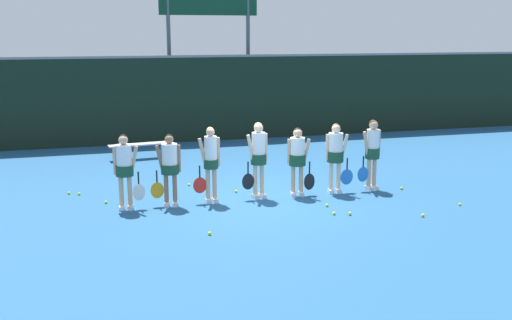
# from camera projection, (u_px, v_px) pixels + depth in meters

# --- Properties ---
(ground_plane) EXTENTS (140.00, 140.00, 0.00)m
(ground_plane) POSITION_uv_depth(u_px,v_px,m) (258.00, 198.00, 13.86)
(ground_plane) COLOR #235684
(fence_windscreen) EXTENTS (60.00, 0.08, 2.99)m
(fence_windscreen) POSITION_uv_depth(u_px,v_px,m) (197.00, 98.00, 20.72)
(fence_windscreen) COLOR black
(fence_windscreen) RESTS_ON ground_plane
(scoreboard) EXTENTS (3.55, 0.15, 5.63)m
(scoreboard) POSITION_uv_depth(u_px,v_px,m) (209.00, 14.00, 21.38)
(scoreboard) COLOR #515156
(scoreboard) RESTS_ON ground_plane
(bench_courtside) EXTENTS (1.81, 0.58, 0.46)m
(bench_courtside) POSITION_uv_depth(u_px,v_px,m) (138.00, 146.00, 18.06)
(bench_courtside) COLOR #B2B2B7
(bench_courtside) RESTS_ON ground_plane
(player_0) EXTENTS (0.64, 0.38, 1.64)m
(player_0) POSITION_uv_depth(u_px,v_px,m) (125.00, 166.00, 12.79)
(player_0) COLOR tan
(player_0) RESTS_ON ground_plane
(player_1) EXTENTS (0.67, 0.39, 1.60)m
(player_1) POSITION_uv_depth(u_px,v_px,m) (170.00, 164.00, 13.05)
(player_1) COLOR #8C664C
(player_1) RESTS_ON ground_plane
(player_2) EXTENTS (0.62, 0.32, 1.72)m
(player_2) POSITION_uv_depth(u_px,v_px,m) (210.00, 159.00, 13.32)
(player_2) COLOR tan
(player_2) RESTS_ON ground_plane
(player_3) EXTENTS (0.63, 0.36, 1.76)m
(player_3) POSITION_uv_depth(u_px,v_px,m) (258.00, 154.00, 13.66)
(player_3) COLOR beige
(player_3) RESTS_ON ground_plane
(player_4) EXTENTS (0.65, 0.39, 1.61)m
(player_4) POSITION_uv_depth(u_px,v_px,m) (298.00, 156.00, 13.90)
(player_4) COLOR tan
(player_4) RESTS_ON ground_plane
(player_5) EXTENTS (0.68, 0.39, 1.67)m
(player_5) POSITION_uv_depth(u_px,v_px,m) (336.00, 152.00, 14.13)
(player_5) COLOR beige
(player_5) RESTS_ON ground_plane
(player_6) EXTENTS (0.62, 0.35, 1.72)m
(player_6) POSITION_uv_depth(u_px,v_px,m) (372.00, 149.00, 14.40)
(player_6) COLOR tan
(player_6) RESTS_ON ground_plane
(tennis_ball_0) EXTENTS (0.07, 0.07, 0.07)m
(tennis_ball_0) POSITION_uv_depth(u_px,v_px,m) (327.00, 205.00, 13.16)
(tennis_ball_0) COLOR #CCE033
(tennis_ball_0) RESTS_ON ground_plane
(tennis_ball_1) EXTENTS (0.07, 0.07, 0.07)m
(tennis_ball_1) POSITION_uv_depth(u_px,v_px,m) (106.00, 202.00, 13.40)
(tennis_ball_1) COLOR #CCE033
(tennis_ball_1) RESTS_ON ground_plane
(tennis_ball_2) EXTENTS (0.06, 0.06, 0.06)m
(tennis_ball_2) POSITION_uv_depth(u_px,v_px,m) (189.00, 185.00, 14.95)
(tennis_ball_2) COLOR #CCE033
(tennis_ball_2) RESTS_ON ground_plane
(tennis_ball_3) EXTENTS (0.07, 0.07, 0.07)m
(tennis_ball_3) POSITION_uv_depth(u_px,v_px,m) (423.00, 215.00, 12.43)
(tennis_ball_3) COLOR #CCE033
(tennis_ball_3) RESTS_ON ground_plane
(tennis_ball_4) EXTENTS (0.07, 0.07, 0.07)m
(tennis_ball_4) POSITION_uv_depth(u_px,v_px,m) (79.00, 194.00, 14.10)
(tennis_ball_4) COLOR #CCE033
(tennis_ball_4) RESTS_ON ground_plane
(tennis_ball_5) EXTENTS (0.07, 0.07, 0.07)m
(tennis_ball_5) POSITION_uv_depth(u_px,v_px,m) (334.00, 213.00, 12.57)
(tennis_ball_5) COLOR #CCE033
(tennis_ball_5) RESTS_ON ground_plane
(tennis_ball_6) EXTENTS (0.07, 0.07, 0.07)m
(tennis_ball_6) POSITION_uv_depth(u_px,v_px,m) (350.00, 214.00, 12.55)
(tennis_ball_6) COLOR #CCE033
(tennis_ball_6) RESTS_ON ground_plane
(tennis_ball_7) EXTENTS (0.07, 0.07, 0.07)m
(tennis_ball_7) POSITION_uv_depth(u_px,v_px,m) (69.00, 193.00, 14.16)
(tennis_ball_7) COLOR #CCE033
(tennis_ball_7) RESTS_ON ground_plane
(tennis_ball_8) EXTENTS (0.07, 0.07, 0.07)m
(tennis_ball_8) POSITION_uv_depth(u_px,v_px,m) (402.00, 188.00, 14.60)
(tennis_ball_8) COLOR #CCE033
(tennis_ball_8) RESTS_ON ground_plane
(tennis_ball_9) EXTENTS (0.07, 0.07, 0.07)m
(tennis_ball_9) POSITION_uv_depth(u_px,v_px,m) (210.00, 233.00, 11.32)
(tennis_ball_9) COLOR #CCE033
(tennis_ball_9) RESTS_ON ground_plane
(tennis_ball_10) EXTENTS (0.07, 0.07, 0.07)m
(tennis_ball_10) POSITION_uv_depth(u_px,v_px,m) (236.00, 191.00, 14.31)
(tennis_ball_10) COLOR #CCE033
(tennis_ball_10) RESTS_ON ground_plane
(tennis_ball_11) EXTENTS (0.06, 0.06, 0.06)m
(tennis_ball_11) POSITION_uv_depth(u_px,v_px,m) (460.00, 204.00, 13.24)
(tennis_ball_11) COLOR #CCE033
(tennis_ball_11) RESTS_ON ground_plane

